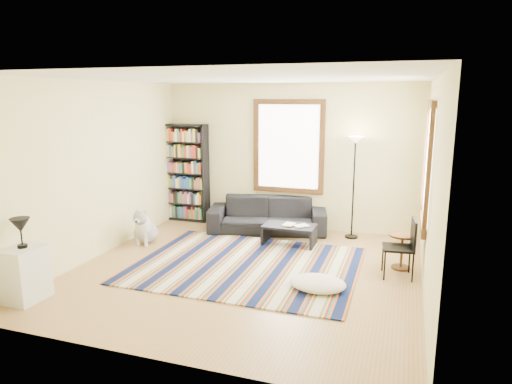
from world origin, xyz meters
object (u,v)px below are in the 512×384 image
(side_table, at_px, (402,251))
(white_cabinet, at_px, (26,274))
(coffee_table, at_px, (289,235))
(sofa, at_px, (268,215))
(folding_chair, at_px, (398,248))
(bookshelf, at_px, (187,173))
(floor_lamp, at_px, (353,188))
(floor_cushion, at_px, (318,283))
(dog, at_px, (146,226))

(side_table, bearing_deg, white_cabinet, -149.55)
(coffee_table, bearing_deg, sofa, 131.63)
(sofa, relative_size, folding_chair, 2.58)
(bookshelf, height_order, side_table, bookshelf)
(sofa, relative_size, coffee_table, 2.47)
(bookshelf, height_order, folding_chair, bookshelf)
(sofa, bearing_deg, white_cabinet, -130.72)
(coffee_table, bearing_deg, bookshelf, 158.72)
(folding_chair, relative_size, white_cabinet, 1.23)
(floor_lamp, height_order, white_cabinet, floor_lamp)
(sofa, height_order, side_table, sofa)
(floor_cushion, bearing_deg, bookshelf, 140.84)
(coffee_table, bearing_deg, floor_cushion, -64.00)
(bookshelf, distance_m, floor_cushion, 4.33)
(floor_cushion, xyz_separation_m, white_cabinet, (-3.46, -1.47, 0.26))
(white_cabinet, height_order, dog, white_cabinet)
(sofa, relative_size, floor_cushion, 2.93)
(floor_lamp, relative_size, white_cabinet, 2.66)
(floor_lamp, bearing_deg, side_table, -55.95)
(coffee_table, distance_m, floor_lamp, 1.46)
(bookshelf, relative_size, floor_lamp, 1.08)
(coffee_table, xyz_separation_m, dog, (-2.45, -0.68, 0.13))
(white_cabinet, bearing_deg, floor_lamp, 48.82)
(floor_lamp, bearing_deg, dog, -156.95)
(bookshelf, height_order, coffee_table, bookshelf)
(bookshelf, bearing_deg, floor_cushion, -39.16)
(coffee_table, distance_m, dog, 2.54)
(coffee_table, distance_m, side_table, 1.96)
(floor_cushion, height_order, side_table, side_table)
(sofa, height_order, bookshelf, bookshelf)
(bookshelf, xyz_separation_m, folding_chair, (4.27, -1.84, -0.57))
(folding_chair, xyz_separation_m, white_cabinet, (-4.45, -2.31, -0.08))
(white_cabinet, bearing_deg, coffee_table, 51.62)
(floor_cushion, xyz_separation_m, side_table, (1.04, 1.18, 0.18))
(white_cabinet, relative_size, dog, 1.13)
(floor_cushion, distance_m, white_cabinet, 3.77)
(bookshelf, height_order, floor_lamp, bookshelf)
(side_table, distance_m, folding_chair, 0.38)
(coffee_table, relative_size, folding_chair, 1.05)
(floor_lamp, distance_m, folding_chair, 1.94)
(coffee_table, xyz_separation_m, folding_chair, (1.83, -0.89, 0.25))
(folding_chair, bearing_deg, floor_lamp, 109.57)
(floor_lamp, bearing_deg, bookshelf, 177.16)
(floor_cushion, bearing_deg, floor_lamp, 86.78)
(folding_chair, relative_size, dog, 1.38)
(dog, bearing_deg, folding_chair, -11.86)
(white_cabinet, distance_m, dog, 2.52)
(floor_cushion, bearing_deg, side_table, 48.52)
(bookshelf, bearing_deg, side_table, -19.13)
(floor_cushion, height_order, folding_chair, folding_chair)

